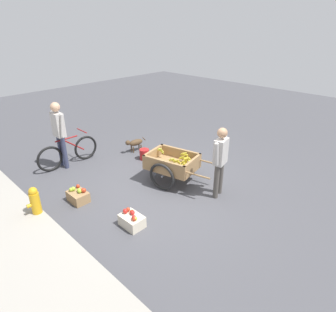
{
  "coord_description": "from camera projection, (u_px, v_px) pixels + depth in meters",
  "views": [
    {
      "loc": [
        -3.91,
        3.95,
        3.42
      ],
      "look_at": [
        0.05,
        -0.14,
        0.75
      ],
      "focal_mm": 30.72,
      "sensor_mm": 36.0,
      "label": 1
    }
  ],
  "objects": [
    {
      "name": "apple_crate",
      "position": [
        132.0,
        220.0,
        5.25
      ],
      "size": [
        0.44,
        0.32,
        0.31
      ],
      "color": "beige",
      "rests_on": "ground"
    },
    {
      "name": "mixed_fruit_crate",
      "position": [
        78.0,
        196.0,
        5.99
      ],
      "size": [
        0.44,
        0.32,
        0.32
      ],
      "color": "#99754C",
      "rests_on": "ground"
    },
    {
      "name": "fruit_cart",
      "position": [
        173.0,
        164.0,
        6.61
      ],
      "size": [
        1.77,
        1.11,
        0.72
      ],
      "color": "#937047",
      "rests_on": "ground"
    },
    {
      "name": "dog",
      "position": [
        135.0,
        143.0,
        8.24
      ],
      "size": [
        0.23,
        0.67,
        0.4
      ],
      "color": "#4C3823",
      "rests_on": "ground"
    },
    {
      "name": "ground_plane",
      "position": [
        165.0,
        189.0,
        6.49
      ],
      "size": [
        24.0,
        24.0,
        0.0
      ],
      "primitive_type": "plane",
      "color": "#47474C"
    },
    {
      "name": "cyclist_person",
      "position": [
        59.0,
        129.0,
        7.05
      ],
      "size": [
        0.52,
        0.23,
        1.7
      ],
      "color": "#333851",
      "rests_on": "ground"
    },
    {
      "name": "bicycle",
      "position": [
        69.0,
        152.0,
        7.44
      ],
      "size": [
        0.46,
        1.66,
        0.85
      ],
      "color": "black",
      "rests_on": "ground"
    },
    {
      "name": "vendor_person",
      "position": [
        220.0,
        157.0,
        5.87
      ],
      "size": [
        0.27,
        0.56,
        1.54
      ],
      "color": "#4C4742",
      "rests_on": "ground"
    },
    {
      "name": "fire_hydrant",
      "position": [
        35.0,
        203.0,
        5.39
      ],
      "size": [
        0.25,
        0.25,
        0.67
      ],
      "color": "gold",
      "rests_on": "ground"
    },
    {
      "name": "plastic_bucket",
      "position": [
        144.0,
        154.0,
        7.83
      ],
      "size": [
        0.26,
        0.26,
        0.29
      ],
      "primitive_type": "cylinder",
      "color": "#B21E1E",
      "rests_on": "ground"
    }
  ]
}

